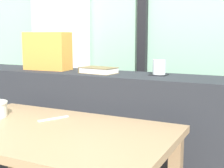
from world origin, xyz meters
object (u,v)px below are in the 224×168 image
at_px(coaster_square, 159,75).
at_px(fork_utensil, 53,119).
at_px(closed_book, 98,70).
at_px(throw_pillow, 47,51).
at_px(breakfast_table, 51,151).
at_px(juice_glass, 159,68).

height_order(coaster_square, fork_utensil, coaster_square).
height_order(closed_book, throw_pillow, throw_pillow).
distance_m(breakfast_table, closed_book, 0.69).
distance_m(coaster_square, juice_glass, 0.04).
relative_size(breakfast_table, coaster_square, 11.30).
relative_size(coaster_square, fork_utensil, 0.59).
distance_m(coaster_square, throw_pillow, 0.81).
height_order(juice_glass, fork_utensil, juice_glass).
distance_m(juice_glass, fork_utensil, 0.71).
distance_m(juice_glass, throw_pillow, 0.80).
bearing_deg(closed_book, juice_glass, 12.03).
height_order(juice_glass, throw_pillow, throw_pillow).
xyz_separation_m(coaster_square, fork_utensil, (-0.38, -0.55, -0.19)).
bearing_deg(breakfast_table, fork_utensil, 121.81).
bearing_deg(throw_pillow, closed_book, -4.03).
bearing_deg(juice_glass, closed_book, -167.97).
relative_size(juice_glass, throw_pillow, 0.28).
relative_size(closed_book, throw_pillow, 0.74).
bearing_deg(juice_glass, breakfast_table, -112.81).
bearing_deg(breakfast_table, coaster_square, 67.19).
xyz_separation_m(closed_book, fork_utensil, (-0.01, -0.47, -0.21)).
height_order(throw_pillow, fork_utensil, throw_pillow).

